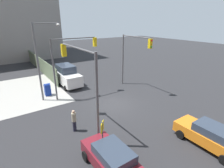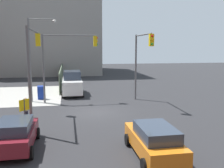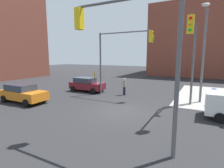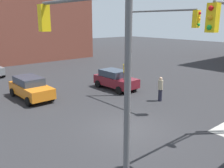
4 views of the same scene
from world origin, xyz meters
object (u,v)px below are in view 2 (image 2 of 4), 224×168
Objects in this scene: traffic_signal_ne_corner at (65,54)px; hatchback_orange at (154,140)px; sedan_maroon at (16,134)px; traffic_signal_nw_corner at (33,57)px; traffic_signal_se_corner at (141,55)px; van_white_delivery at (72,83)px; street_lamp_corner at (34,53)px; mailbox_blue at (41,92)px; pedestrian_crossing at (26,110)px.

hatchback_orange is at bearing -162.38° from traffic_signal_ne_corner.
hatchback_orange is at bearing -107.31° from sedan_maroon.
traffic_signal_nw_corner is at bearing 163.58° from traffic_signal_ne_corner.
traffic_signal_se_corner reaches higher than van_white_delivery.
street_lamp_corner reaches higher than hatchback_orange.
traffic_signal_nw_corner is 7.09m from traffic_signal_ne_corner.
hatchback_orange is at bearing -155.85° from mailbox_blue.
mailbox_blue is (1.70, 2.50, -3.85)m from traffic_signal_ne_corner.
street_lamp_corner is 16.21m from hatchback_orange.
mailbox_blue is at bearing 55.82° from traffic_signal_ne_corner.
sedan_maroon is (-4.44, 0.48, -3.80)m from traffic_signal_nw_corner.
mailbox_blue is at bearing 69.42° from traffic_signal_se_corner.
sedan_maroon is (-11.23, 2.48, -3.78)m from traffic_signal_ne_corner.
sedan_maroon is (-9.37, 9.48, -3.76)m from traffic_signal_se_corner.
traffic_signal_ne_corner is 1.46× the size of hatchback_orange.
street_lamp_corner is (7.49, 0.93, 0.05)m from traffic_signal_nw_corner.
street_lamp_corner is at bearing 156.95° from mailbox_blue.
traffic_signal_se_corner and traffic_signal_ne_corner have the same top height.
traffic_signal_nw_corner is 0.81× the size of street_lamp_corner.
traffic_signal_nw_corner is 3.58× the size of pedestrian_crossing.
pedestrian_crossing is (-4.63, 9.70, -3.65)m from traffic_signal_se_corner.
traffic_signal_se_corner is 9.15m from van_white_delivery.
traffic_signal_nw_corner is at bearing -170.83° from pedestrian_crossing.
van_white_delivery is 2.98× the size of pedestrian_crossing.
traffic_signal_ne_corner is at bearing 17.62° from hatchback_orange.
traffic_signal_ne_corner reaches higher than sedan_maroon.
street_lamp_corner is 1.97× the size of sedan_maroon.
sedan_maroon is (-11.92, -0.46, -3.86)m from street_lamp_corner.
sedan_maroon is at bearing 173.88° from traffic_signal_nw_corner.
traffic_signal_se_corner is 11.35m from pedestrian_crossing.
street_lamp_corner is 8.11m from pedestrian_crossing.
mailbox_blue is 12.93m from sedan_maroon.
traffic_signal_nw_corner is 3.77m from pedestrian_crossing.
street_lamp_corner reaches higher than mailbox_blue.
sedan_maroon is 0.75× the size of van_white_delivery.
traffic_signal_ne_corner reaches higher than mailbox_blue.
traffic_signal_nw_corner is at bearing 118.72° from traffic_signal_se_corner.
street_lamp_corner reaches higher than van_white_delivery.
traffic_signal_nw_corner and traffic_signal_se_corner have the same top height.
sedan_maroon is (-12.93, -0.02, 0.08)m from mailbox_blue.
sedan_maroon is 7.03m from hatchback_orange.
pedestrian_crossing is at bearing 115.53° from traffic_signal_se_corner.
traffic_signal_nw_corner is 7.54m from street_lamp_corner.
hatchback_orange is at bearing 167.75° from pedestrian_crossing.
hatchback_orange is at bearing -168.38° from van_white_delivery.
sedan_maroon is at bearing 72.69° from hatchback_orange.
street_lamp_corner is at bearing 131.31° from van_white_delivery.
pedestrian_crossing is (0.30, 0.70, -3.70)m from traffic_signal_nw_corner.
mailbox_blue is 0.35× the size of sedan_maroon.
van_white_delivery reaches higher than mailbox_blue.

